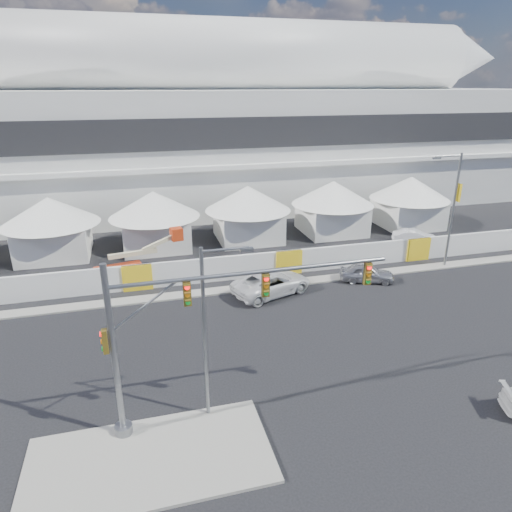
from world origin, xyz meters
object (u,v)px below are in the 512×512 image
object	(u,v)px
sedan_silver	(367,273)
boom_lift	(128,267)
streetlight_curb	(452,203)
lot_car_a	(415,237)
streetlight_median	(209,323)
traffic_mast	(176,335)
pickup_curb	(272,283)

from	to	relation	value
sedan_silver	boom_lift	distance (m)	18.92
sedan_silver	streetlight_curb	bearing A→B (deg)	-60.83
sedan_silver	lot_car_a	bearing A→B (deg)	-31.03
lot_car_a	boom_lift	distance (m)	27.01
lot_car_a	boom_lift	bearing A→B (deg)	119.58
streetlight_median	boom_lift	xyz separation A→B (m)	(-3.70, 17.59, -3.90)
traffic_mast	streetlight_curb	bearing A→B (deg)	29.97
sedan_silver	traffic_mast	distance (m)	20.62
sedan_silver	streetlight_median	size ratio (longest dim) A/B	0.51
streetlight_median	boom_lift	world-z (taller)	streetlight_median
boom_lift	pickup_curb	bearing A→B (deg)	-39.64
streetlight_curb	boom_lift	distance (m)	26.66
lot_car_a	streetlight_median	world-z (taller)	streetlight_median
sedan_silver	pickup_curb	world-z (taller)	pickup_curb
lot_car_a	streetlight_curb	world-z (taller)	streetlight_curb
boom_lift	traffic_mast	bearing A→B (deg)	-93.92
traffic_mast	streetlight_median	bearing A→B (deg)	13.34
traffic_mast	boom_lift	size ratio (longest dim) A/B	1.71
pickup_curb	streetlight_median	size ratio (longest dim) A/B	0.74
sedan_silver	streetlight_median	world-z (taller)	streetlight_median
sedan_silver	lot_car_a	distance (m)	11.26
traffic_mast	streetlight_curb	distance (m)	27.37
streetlight_curb	boom_lift	size ratio (longest dim) A/B	1.31
traffic_mast	boom_lift	world-z (taller)	traffic_mast
sedan_silver	traffic_mast	bearing A→B (deg)	148.86
streetlight_median	streetlight_curb	distance (m)	25.91
sedan_silver	streetlight_curb	size ratio (longest dim) A/B	0.43
sedan_silver	streetlight_median	bearing A→B (deg)	150.80
pickup_curb	boom_lift	size ratio (longest dim) A/B	0.83
pickup_curb	streetlight_median	bearing A→B (deg)	131.88
lot_car_a	boom_lift	xyz separation A→B (m)	(-26.96, -1.54, 0.29)
pickup_curb	lot_car_a	distance (m)	18.18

